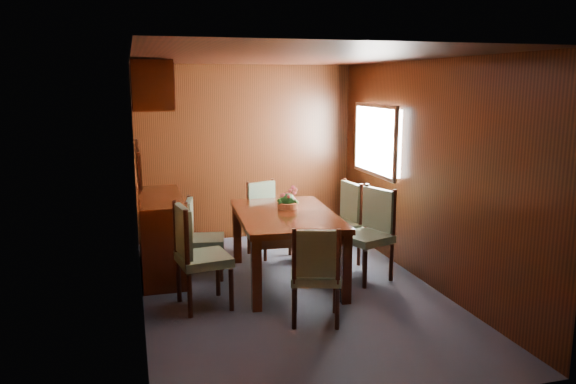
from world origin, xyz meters
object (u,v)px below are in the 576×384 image
object	(u,v)px
dining_table	(286,223)
chair_right_near	(371,228)
chair_head	(316,270)
chair_left_near	(195,251)
sideboard	(162,235)
flower_centerpiece	(288,198)

from	to	relation	value
dining_table	chair_right_near	xyz separation A→B (m)	(0.93, -0.16, -0.09)
chair_right_near	chair_head	xyz separation A→B (m)	(-0.98, -1.00, -0.06)
dining_table	chair_left_near	bearing A→B (deg)	-151.12
sideboard	chair_left_near	world-z (taller)	chair_left_near
chair_left_near	chair_right_near	xyz separation A→B (m)	(1.97, 0.33, -0.00)
sideboard	chair_head	world-z (taller)	chair_head
dining_table	flower_centerpiece	world-z (taller)	flower_centerpiece
sideboard	chair_right_near	bearing A→B (deg)	-19.97
chair_left_near	chair_head	xyz separation A→B (m)	(0.99, -0.68, -0.06)
sideboard	dining_table	xyz separation A→B (m)	(1.30, -0.65, 0.21)
chair_head	flower_centerpiece	size ratio (longest dim) A/B	3.85
dining_table	flower_centerpiece	xyz separation A→B (m)	(0.07, 0.20, 0.22)
chair_head	dining_table	bearing A→B (deg)	105.11
chair_left_near	flower_centerpiece	bearing A→B (deg)	113.12
chair_left_near	flower_centerpiece	size ratio (longest dim) A/B	4.30
chair_right_near	flower_centerpiece	world-z (taller)	chair_right_near
dining_table	chair_head	size ratio (longest dim) A/B	1.84
chair_right_near	chair_head	world-z (taller)	chair_right_near
sideboard	dining_table	world-z (taller)	sideboard
sideboard	chair_left_near	distance (m)	1.17
flower_centerpiece	chair_head	bearing A→B (deg)	-95.10
dining_table	chair_right_near	bearing A→B (deg)	-6.09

